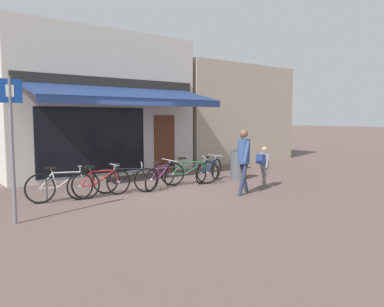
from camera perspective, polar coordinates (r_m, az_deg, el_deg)
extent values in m
plane|color=brown|center=(10.66, -5.65, -5.43)|extent=(160.00, 160.00, 0.00)
cube|color=beige|center=(14.35, -14.54, 7.20)|extent=(6.81, 3.00, 4.98)
cube|color=black|center=(12.68, -14.74, 1.84)|extent=(3.75, 0.04, 2.20)
cube|color=#5B2D1E|center=(14.04, -4.21, 1.52)|extent=(0.90, 0.04, 2.10)
cube|color=#282623|center=(13.02, -11.86, 10.26)|extent=(6.47, 0.06, 0.44)
cube|color=navy|center=(12.15, -9.80, 9.11)|extent=(6.13, 1.96, 0.50)
cube|color=navy|center=(11.29, -7.39, 7.78)|extent=(6.13, 0.03, 0.20)
cube|color=tan|center=(18.47, 4.22, 6.03)|extent=(6.13, 4.00, 4.40)
cylinder|color=#47494F|center=(10.55, -7.53, -2.54)|extent=(5.36, 0.04, 0.04)
cylinder|color=#47494F|center=(9.54, -21.28, -5.38)|extent=(0.04, 0.04, 0.55)
cylinder|color=#47494F|center=(12.13, 3.23, -2.77)|extent=(0.04, 0.04, 0.55)
torus|color=black|center=(9.66, -15.90, -4.63)|extent=(0.72, 0.28, 0.71)
cylinder|color=#9E9EA3|center=(9.66, -15.90, -4.63)|extent=(0.08, 0.08, 0.08)
torus|color=black|center=(9.53, -22.13, -4.97)|extent=(0.72, 0.28, 0.71)
cylinder|color=#9E9EA3|center=(9.53, -22.13, -4.97)|extent=(0.08, 0.08, 0.08)
cylinder|color=#BCB7B2|center=(9.59, -18.29, -3.83)|extent=(0.59, 0.10, 0.38)
cylinder|color=#BCB7B2|center=(9.58, -18.58, -2.74)|extent=(0.64, 0.17, 0.05)
cylinder|color=#BCB7B2|center=(9.55, -20.21, -3.88)|extent=(0.11, 0.11, 0.37)
cylinder|color=#BCB7B2|center=(9.54, -21.03, -4.97)|extent=(0.37, 0.11, 0.05)
cylinder|color=#BCB7B2|center=(9.53, -21.31, -3.88)|extent=(0.32, 0.05, 0.37)
cylinder|color=#BCB7B2|center=(9.64, -16.29, -3.67)|extent=(0.15, 0.11, 0.34)
cylinder|color=#9E9EA3|center=(9.54, -20.60, -2.49)|extent=(0.06, 0.05, 0.11)
cube|color=black|center=(9.54, -20.71, -2.08)|extent=(0.26, 0.15, 0.06)
cylinder|color=#9E9EA3|center=(9.63, -16.70, -2.28)|extent=(0.03, 0.05, 0.14)
cylinder|color=#9E9EA3|center=(9.63, -16.72, -1.87)|extent=(0.13, 0.51, 0.09)
torus|color=black|center=(9.99, -11.12, -4.26)|extent=(0.68, 0.06, 0.68)
cylinder|color=#9E9EA3|center=(9.99, -11.12, -4.26)|extent=(0.07, 0.06, 0.07)
torus|color=black|center=(9.59, -16.69, -4.80)|extent=(0.68, 0.06, 0.68)
cylinder|color=#9E9EA3|center=(9.59, -16.69, -4.80)|extent=(0.07, 0.06, 0.07)
cylinder|color=#B21E1E|center=(9.80, -13.20, -3.60)|extent=(0.58, 0.04, 0.36)
cylinder|color=#B21E1E|center=(9.76, -13.43, -2.60)|extent=(0.64, 0.04, 0.05)
cylinder|color=#B21E1E|center=(9.68, -14.92, -3.71)|extent=(0.11, 0.03, 0.36)
cylinder|color=#B21E1E|center=(9.65, -15.68, -4.76)|extent=(0.36, 0.04, 0.05)
cylinder|color=#B21E1E|center=(9.61, -15.92, -3.75)|extent=(0.31, 0.04, 0.36)
cylinder|color=#B21E1E|center=(9.94, -11.43, -3.39)|extent=(0.15, 0.04, 0.33)
cylinder|color=#9E9EA3|center=(9.62, -15.25, -2.41)|extent=(0.05, 0.02, 0.11)
cube|color=black|center=(9.61, -15.34, -2.00)|extent=(0.24, 0.10, 0.05)
cylinder|color=#9E9EA3|center=(9.88, -11.75, -2.10)|extent=(0.03, 0.03, 0.14)
cylinder|color=#9E9EA3|center=(9.87, -11.76, -1.70)|extent=(0.03, 0.52, 0.02)
torus|color=black|center=(10.19, -6.98, -4.04)|extent=(0.64, 0.38, 0.67)
cylinder|color=#9E9EA3|center=(10.19, -6.98, -4.04)|extent=(0.09, 0.09, 0.07)
torus|color=black|center=(10.17, -13.07, -4.16)|extent=(0.64, 0.38, 0.67)
cylinder|color=#9E9EA3|center=(10.17, -13.07, -4.16)|extent=(0.09, 0.09, 0.07)
cylinder|color=black|center=(10.14, -9.30, -3.27)|extent=(0.54, 0.32, 0.36)
cylinder|color=black|center=(10.10, -9.55, -2.32)|extent=(0.61, 0.33, 0.05)
cylinder|color=black|center=(10.13, -11.18, -3.27)|extent=(0.12, 0.06, 0.35)
cylinder|color=black|center=(10.17, -12.00, -4.19)|extent=(0.35, 0.20, 0.05)
cylinder|color=black|center=(10.13, -12.25, -3.24)|extent=(0.29, 0.19, 0.35)
cylinder|color=black|center=(10.15, -7.33, -3.18)|extent=(0.15, 0.08, 0.33)
cylinder|color=#9E9EA3|center=(10.08, -11.52, -2.03)|extent=(0.06, 0.04, 0.11)
cube|color=black|center=(10.07, -11.61, -1.64)|extent=(0.26, 0.20, 0.06)
cylinder|color=#9E9EA3|center=(10.10, -7.67, -1.93)|extent=(0.04, 0.04, 0.14)
cylinder|color=#9E9EA3|center=(10.09, -7.67, -1.54)|extent=(0.26, 0.47, 0.06)
torus|color=black|center=(11.21, -3.40, -3.20)|extent=(0.64, 0.42, 0.65)
cylinder|color=#9E9EA3|center=(11.21, -3.40, -3.20)|extent=(0.09, 0.09, 0.08)
torus|color=black|center=(10.27, -6.20, -4.01)|extent=(0.64, 0.42, 0.65)
cylinder|color=#9E9EA3|center=(10.27, -6.20, -4.01)|extent=(0.09, 0.09, 0.08)
cylinder|color=#892D7A|center=(10.82, -4.32, -2.75)|extent=(0.57, 0.27, 0.35)
cylinder|color=#892D7A|center=(10.75, -4.33, -1.91)|extent=(0.61, 0.34, 0.05)
cylinder|color=#892D7A|center=(10.53, -5.18, -2.94)|extent=(0.10, 0.12, 0.34)
cylinder|color=#892D7A|center=(10.44, -5.68, -3.90)|extent=(0.35, 0.21, 0.05)
cylinder|color=#892D7A|center=(10.37, -5.69, -3.04)|extent=(0.32, 0.14, 0.34)
cylinder|color=#892D7A|center=(11.13, -3.45, -2.48)|extent=(0.13, 0.14, 0.32)
cylinder|color=#9E9EA3|center=(10.44, -5.20, -1.82)|extent=(0.05, 0.06, 0.11)
cube|color=black|center=(10.41, -5.20, -1.45)|extent=(0.26, 0.20, 0.06)
cylinder|color=#9E9EA3|center=(11.03, -3.47, -1.39)|extent=(0.04, 0.05, 0.14)
cylinder|color=#9E9EA3|center=(11.02, -3.42, -1.03)|extent=(0.26, 0.47, 0.09)
torus|color=black|center=(11.37, 2.39, -2.92)|extent=(0.70, 0.38, 0.71)
cylinder|color=#9E9EA3|center=(11.37, 2.39, -2.92)|extent=(0.09, 0.09, 0.08)
torus|color=black|center=(11.09, -2.96, -3.14)|extent=(0.70, 0.38, 0.71)
cylinder|color=#9E9EA3|center=(11.09, -2.96, -3.14)|extent=(0.09, 0.09, 0.08)
cylinder|color=#23703D|center=(11.21, 0.41, -2.23)|extent=(0.56, 0.30, 0.38)
cylinder|color=#23703D|center=(11.16, 0.24, -1.32)|extent=(0.63, 0.29, 0.05)
cylinder|color=#23703D|center=(11.12, -1.24, -2.24)|extent=(0.12, 0.04, 0.37)
cylinder|color=#23703D|center=(11.13, -2.01, -3.15)|extent=(0.36, 0.18, 0.05)
cylinder|color=#23703D|center=(11.08, -2.19, -2.23)|extent=(0.30, 0.19, 0.37)
cylinder|color=#23703D|center=(11.31, 2.13, -2.12)|extent=(0.16, 0.05, 0.34)
cylinder|color=#9E9EA3|center=(11.06, -1.49, -1.08)|extent=(0.06, 0.03, 0.11)
cube|color=black|center=(11.04, -1.56, -0.72)|extent=(0.26, 0.19, 0.06)
cylinder|color=#9E9EA3|center=(11.24, 1.88, -0.96)|extent=(0.04, 0.05, 0.14)
cylinder|color=#9E9EA3|center=(11.23, 1.90, -0.61)|extent=(0.22, 0.49, 0.08)
torus|color=black|center=(12.31, 3.71, -2.35)|extent=(0.66, 0.33, 0.68)
cylinder|color=#9E9EA3|center=(12.31, 3.71, -2.35)|extent=(0.09, 0.09, 0.07)
torus|color=black|center=(11.38, 1.42, -2.99)|extent=(0.66, 0.33, 0.68)
cylinder|color=#9E9EA3|center=(11.38, 1.42, -2.99)|extent=(0.09, 0.09, 0.07)
cylinder|color=#1E4793|center=(11.93, 2.92, -1.87)|extent=(0.56, 0.24, 0.36)
cylinder|color=#1E4793|center=(11.87, 2.88, -1.06)|extent=(0.62, 0.28, 0.05)
cylinder|color=#1E4793|center=(11.64, 2.21, -2.01)|extent=(0.11, 0.09, 0.36)
cylinder|color=#1E4793|center=(11.54, 1.85, -2.91)|extent=(0.36, 0.18, 0.05)
cylinder|color=#1E4793|center=(11.48, 1.80, -2.08)|extent=(0.31, 0.14, 0.36)
cylinder|color=#1E4793|center=(12.24, 3.63, -1.65)|extent=(0.15, 0.10, 0.33)
cylinder|color=#9E9EA3|center=(11.56, 2.14, -0.94)|extent=(0.06, 0.05, 0.11)
cube|color=black|center=(11.54, 2.13, -0.61)|extent=(0.26, 0.19, 0.05)
cylinder|color=#9E9EA3|center=(12.16, 3.57, -0.62)|extent=(0.04, 0.04, 0.14)
cylinder|color=#9E9EA3|center=(12.15, 3.59, -0.29)|extent=(0.22, 0.49, 0.05)
cylinder|color=#282D47|center=(10.11, 7.93, -3.70)|extent=(0.34, 0.11, 0.84)
cylinder|color=#282D47|center=(9.82, 7.75, -3.97)|extent=(0.34, 0.11, 0.84)
cylinder|color=#334C7F|center=(9.88, 7.90, 0.35)|extent=(0.33, 0.33, 0.65)
sphere|color=brown|center=(9.85, 7.93, 3.04)|extent=(0.21, 0.21, 0.21)
cylinder|color=#334C7F|center=(9.68, 8.32, 0.24)|extent=(0.29, 0.15, 0.57)
cylinder|color=#334C7F|center=(10.03, 7.29, 1.29)|extent=(0.20, 0.18, 0.28)
cylinder|color=brown|center=(10.04, 7.45, 1.78)|extent=(0.13, 0.18, 0.43)
cube|color=black|center=(9.99, 7.57, 2.96)|extent=(0.02, 0.07, 0.14)
cylinder|color=slate|center=(11.12, 10.87, -3.57)|extent=(0.25, 0.11, 0.59)
cylinder|color=slate|center=(10.90, 10.98, -3.75)|extent=(0.25, 0.11, 0.59)
cylinder|color=gray|center=(10.94, 10.97, -1.02)|extent=(0.28, 0.28, 0.45)
sphere|color=tan|center=(10.91, 11.00, 0.66)|extent=(0.15, 0.15, 0.15)
cylinder|color=gray|center=(10.81, 11.41, -1.11)|extent=(0.21, 0.14, 0.40)
cylinder|color=gray|center=(11.08, 10.55, -0.94)|extent=(0.21, 0.14, 0.40)
cube|color=navy|center=(10.78, 10.38, -0.82)|extent=(0.16, 0.23, 0.27)
cylinder|color=#515459|center=(12.37, 7.03, -1.75)|extent=(0.51, 0.51, 0.93)
cone|color=#33353A|center=(12.32, 7.06, 0.63)|extent=(0.52, 0.52, 0.10)
cylinder|color=slate|center=(7.75, -25.71, 0.36)|extent=(0.07, 0.07, 2.78)
cube|color=#14429E|center=(7.73, -26.04, 8.59)|extent=(0.44, 0.02, 0.44)
cube|color=white|center=(7.72, -26.02, 8.59)|extent=(0.14, 0.01, 0.22)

